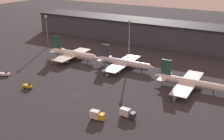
% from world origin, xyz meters
% --- Properties ---
extents(ground, '(600.00, 600.00, 0.00)m').
position_xyz_m(ground, '(0.00, 0.00, 0.00)').
color(ground, '#2D2D33').
extents(terminal_building, '(216.56, 26.79, 17.53)m').
position_xyz_m(terminal_building, '(0.00, 105.72, 8.81)').
color(terminal_building, '#3D424C').
rests_on(terminal_building, ground).
extents(airplane_0, '(39.40, 31.48, 14.58)m').
position_xyz_m(airplane_0, '(-33.17, 41.20, 3.81)').
color(airplane_0, white).
rests_on(airplane_0, ground).
extents(airplane_1, '(39.20, 34.20, 13.23)m').
position_xyz_m(airplane_1, '(2.91, 43.00, 3.48)').
color(airplane_1, silver).
rests_on(airplane_1, ground).
extents(airplane_2, '(38.69, 35.56, 13.29)m').
position_xyz_m(airplane_2, '(44.83, 33.16, 3.35)').
color(airplane_2, white).
rests_on(airplane_2, ground).
extents(service_vehicle_0, '(7.69, 5.03, 2.50)m').
position_xyz_m(service_vehicle_0, '(-50.05, -0.64, 1.18)').
color(service_vehicle_0, white).
rests_on(service_vehicle_0, ground).
extents(service_vehicle_1, '(6.75, 3.05, 3.65)m').
position_xyz_m(service_vehicle_1, '(30.27, -7.21, 2.01)').
color(service_vehicle_1, '#282D38').
rests_on(service_vehicle_1, ground).
extents(service_vehicle_2, '(6.15, 3.18, 3.89)m').
position_xyz_m(service_vehicle_2, '(20.60, -14.91, 2.12)').
color(service_vehicle_2, gold).
rests_on(service_vehicle_2, ground).
extents(service_vehicle_3, '(5.11, 2.54, 2.66)m').
position_xyz_m(service_vehicle_3, '(-25.83, -6.28, 1.25)').
color(service_vehicle_3, gold).
rests_on(service_vehicle_3, ground).
extents(lamp_post_0, '(1.80, 1.80, 23.66)m').
position_xyz_m(lamp_post_0, '(-68.64, 56.94, 15.16)').
color(lamp_post_0, slate).
rests_on(lamp_post_0, ground).
extents(lamp_post_1, '(1.80, 1.80, 26.81)m').
position_xyz_m(lamp_post_1, '(-0.76, 56.94, 16.89)').
color(lamp_post_1, slate).
rests_on(lamp_post_1, ground).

